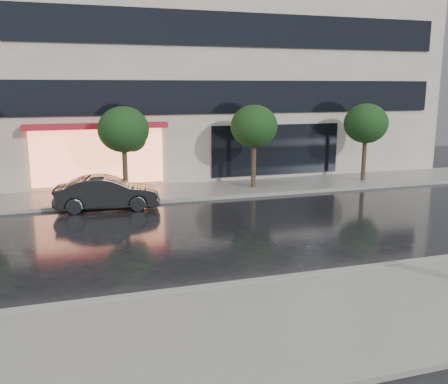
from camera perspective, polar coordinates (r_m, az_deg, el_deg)
name	(u,v)px	position (r m, az deg, el deg)	size (l,w,h in m)	color
ground	(282,267)	(13.82, 6.60, -8.46)	(120.00, 120.00, 0.00)	black
sidewalk_near	(345,316)	(11.15, 13.64, -13.56)	(60.00, 4.50, 0.12)	slate
sidewalk_far	(191,191)	(23.17, -3.80, 0.12)	(60.00, 3.50, 0.12)	slate
curb_near	(298,277)	(12.95, 8.44, -9.61)	(60.00, 0.25, 0.14)	gray
curb_far	(201,199)	(21.51, -2.68, -0.76)	(60.00, 0.25, 0.14)	gray
office_building	(156,12)	(30.53, -7.75, 19.76)	(30.00, 12.76, 18.00)	beige
bg_building_right	(418,51)	(50.78, 21.33, 14.78)	(12.00, 12.00, 16.00)	#4C4C54
tree_mid_west	(125,131)	(22.03, -11.26, 6.83)	(2.20, 2.20, 3.99)	#33261C
tree_mid_east	(255,128)	(23.47, 3.56, 7.34)	(2.20, 2.20, 3.99)	#33261C
tree_far_east	(367,125)	(26.23, 15.99, 7.39)	(2.20, 2.20, 3.99)	#33261C
parked_car	(107,193)	(20.32, -13.20, -0.09)	(1.42, 4.07, 1.34)	black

